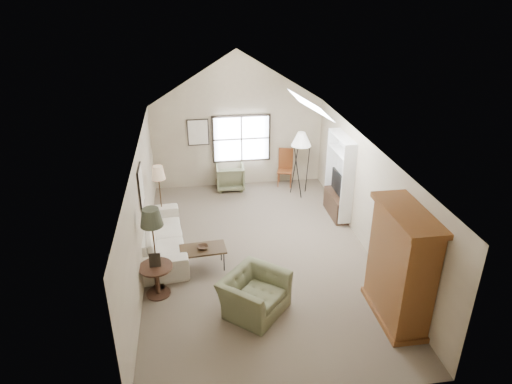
{
  "coord_description": "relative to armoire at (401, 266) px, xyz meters",
  "views": [
    {
      "loc": [
        -1.36,
        -8.68,
        5.77
      ],
      "look_at": [
        0.0,
        0.4,
        1.4
      ],
      "focal_mm": 32.0,
      "sensor_mm": 36.0,
      "label": 1
    }
  ],
  "objects": [
    {
      "name": "media_console",
      "position": [
        0.14,
        4.0,
        -0.8
      ],
      "size": [
        0.34,
        1.18,
        0.6
      ],
      "primitive_type": "cube",
      "color": "#382316",
      "rests_on": "ground"
    },
    {
      "name": "armoire",
      "position": [
        0.0,
        0.0,
        0.0
      ],
      "size": [
        0.6,
        1.5,
        2.2
      ],
      "primitive_type": "cube",
      "color": "brown",
      "rests_on": "ground"
    },
    {
      "name": "room_shell",
      "position": [
        -2.18,
        2.4,
        2.11
      ],
      "size": [
        5.01,
        8.01,
        4.0
      ],
      "color": "#6A5B4C",
      "rests_on": "ground"
    },
    {
      "name": "wall_art",
      "position": [
        -4.06,
        4.34,
        0.63
      ],
      "size": [
        1.97,
        3.71,
        0.88
      ],
      "color": "black",
      "rests_on": "room_shell"
    },
    {
      "name": "armchair_near",
      "position": [
        -2.55,
        0.53,
        -0.72
      ],
      "size": [
        1.53,
        1.54,
        0.75
      ],
      "primitive_type": "imported",
      "rotation": [
        0.0,
        0.0,
        0.85
      ],
      "color": "#6A714F",
      "rests_on": "ground"
    },
    {
      "name": "coffee_table",
      "position": [
        -3.44,
        2.07,
        -0.85
      ],
      "size": [
        1.01,
        0.62,
        0.5
      ],
      "primitive_type": "cube",
      "rotation": [
        0.0,
        0.0,
        0.08
      ],
      "color": "#382816",
      "rests_on": "ground"
    },
    {
      "name": "tripod_lamp",
      "position": [
        -0.53,
        5.39,
        -0.14
      ],
      "size": [
        0.71,
        0.71,
        1.91
      ],
      "primitive_type": null,
      "rotation": [
        0.0,
        0.0,
        0.34
      ],
      "color": "white",
      "rests_on": "ground"
    },
    {
      "name": "window",
      "position": [
        -2.08,
        6.36,
        0.35
      ],
      "size": [
        1.72,
        0.08,
        1.42
      ],
      "primitive_type": "cube",
      "color": "black",
      "rests_on": "room_shell"
    },
    {
      "name": "side_table",
      "position": [
        -4.38,
        1.29,
        -0.77
      ],
      "size": [
        0.73,
        0.73,
        0.67
      ],
      "primitive_type": "cylinder",
      "rotation": [
        0.0,
        0.0,
        0.09
      ],
      "color": "#3B2518",
      "rests_on": "ground"
    },
    {
      "name": "dark_lamp",
      "position": [
        -4.38,
        1.49,
        -0.17
      ],
      "size": [
        0.48,
        0.48,
        1.85
      ],
      "primitive_type": null,
      "rotation": [
        0.0,
        0.0,
        0.09
      ],
      "color": "#272A1D",
      "rests_on": "ground"
    },
    {
      "name": "sofa",
      "position": [
        -4.38,
        2.89,
        -0.71
      ],
      "size": [
        1.28,
        2.74,
        0.78
      ],
      "primitive_type": "imported",
      "rotation": [
        0.0,
        0.0,
        1.66
      ],
      "color": "beige",
      "rests_on": "ground"
    },
    {
      "name": "bowl",
      "position": [
        -3.44,
        2.07,
        -0.57
      ],
      "size": [
        0.25,
        0.25,
        0.06
      ],
      "primitive_type": "imported",
      "rotation": [
        0.0,
        0.0,
        0.08
      ],
      "color": "#3B2418",
      "rests_on": "coffee_table"
    },
    {
      "name": "tv_panel",
      "position": [
        0.14,
        4.0,
        -0.18
      ],
      "size": [
        0.05,
        0.9,
        0.55
      ],
      "primitive_type": "cube",
      "color": "black",
      "rests_on": "media_console"
    },
    {
      "name": "skylight",
      "position": [
        -0.88,
        3.3,
        2.12
      ],
      "size": [
        0.8,
        1.2,
        0.52
      ],
      "primitive_type": null,
      "color": "white",
      "rests_on": "room_shell"
    },
    {
      "name": "tv_alcove",
      "position": [
        0.16,
        4.0,
        0.05
      ],
      "size": [
        0.32,
        1.3,
        2.1
      ],
      "primitive_type": "cube",
      "color": "white",
      "rests_on": "ground"
    },
    {
      "name": "side_chair",
      "position": [
        -0.8,
        6.1,
        -0.54
      ],
      "size": [
        0.54,
        0.54,
        1.11
      ],
      "primitive_type": "cube",
      "rotation": [
        0.0,
        0.0,
        -0.29
      ],
      "color": "brown",
      "rests_on": "ground"
    },
    {
      "name": "armchair_far",
      "position": [
        -2.46,
        6.1,
        -0.72
      ],
      "size": [
        0.82,
        0.84,
        0.75
      ],
      "primitive_type": "imported",
      "rotation": [
        0.0,
        0.0,
        3.13
      ],
      "color": "#646547",
      "rests_on": "ground"
    },
    {
      "name": "tan_lamp",
      "position": [
        -4.38,
        4.09,
        -0.27
      ],
      "size": [
        0.36,
        0.36,
        1.66
      ],
      "primitive_type": null,
      "rotation": [
        0.0,
        0.0,
        0.09
      ],
      "color": "tan",
      "rests_on": "ground"
    }
  ]
}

